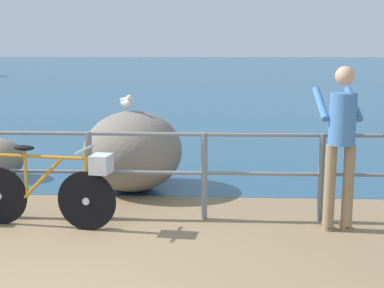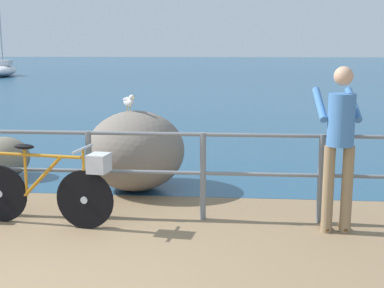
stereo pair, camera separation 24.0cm
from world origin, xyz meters
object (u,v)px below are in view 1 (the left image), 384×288
(person_at_railing, at_px, (341,140))
(seagull, at_px, (126,101))
(breakwater_boulder_main, at_px, (133,151))
(bicycle, at_px, (54,187))

(person_at_railing, xyz_separation_m, seagull, (-2.56, 1.50, 0.25))
(person_at_railing, xyz_separation_m, breakwater_boulder_main, (-2.48, 1.49, -0.44))
(bicycle, bearing_deg, person_at_railing, 10.22)
(bicycle, xyz_separation_m, seagull, (0.53, 1.59, 0.78))
(bicycle, distance_m, seagull, 1.85)
(person_at_railing, relative_size, breakwater_boulder_main, 1.25)
(person_at_railing, bearing_deg, breakwater_boulder_main, 56.06)
(bicycle, distance_m, person_at_railing, 3.14)
(person_at_railing, bearing_deg, seagull, 56.73)
(bicycle, bearing_deg, breakwater_boulder_main, 77.15)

